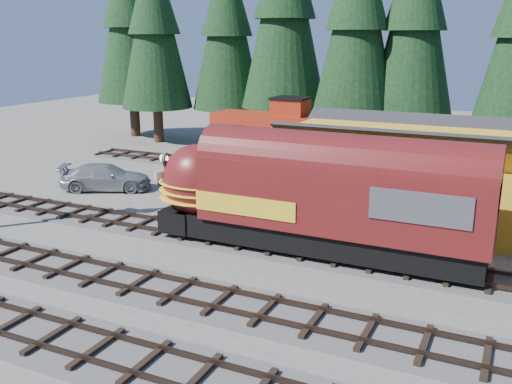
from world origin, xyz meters
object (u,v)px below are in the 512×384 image
at_px(caboose, 278,138).
at_px(pickup_truck_a, 215,183).
at_px(depot, 410,166).
at_px(locomotive, 304,200).
at_px(pickup_truck_b, 106,177).

distance_m(caboose, pickup_truck_a, 8.20).
relative_size(depot, locomotive, 0.84).
bearing_deg(locomotive, caboose, 117.33).
relative_size(locomotive, pickup_truck_b, 2.72).
relative_size(caboose, pickup_truck_a, 1.38).
bearing_deg(caboose, depot, -35.54).
xyz_separation_m(depot, pickup_truck_a, (-11.12, -0.53, -2.02)).
bearing_deg(locomotive, pickup_truck_a, 142.80).
bearing_deg(depot, caboose, 144.46).
height_order(locomotive, caboose, caboose).
relative_size(depot, pickup_truck_a, 1.88).
xyz_separation_m(depot, pickup_truck_b, (-18.34, -1.64, -2.15)).
relative_size(locomotive, caboose, 1.62).
bearing_deg(caboose, locomotive, -62.67).
bearing_deg(depot, pickup_truck_b, -174.90).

